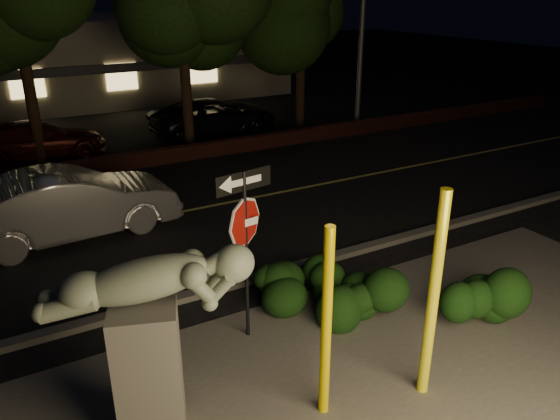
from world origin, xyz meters
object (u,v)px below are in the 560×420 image
object	(u,v)px
parked_car_darkred	(36,140)
signpost	(245,223)
silver_sedan	(70,204)
yellow_pole_left	(326,325)
sculpture	(149,330)
yellow_pole_right	(433,298)
parked_car_dark	(214,117)

from	to	relation	value
parked_car_darkred	signpost	bearing A→B (deg)	-171.82
signpost	silver_sedan	world-z (taller)	signpost
signpost	parked_car_darkred	size ratio (longest dim) A/B	0.66
yellow_pole_left	signpost	bearing A→B (deg)	93.55
yellow_pole_left	parked_car_darkred	world-z (taller)	yellow_pole_left
signpost	silver_sedan	distance (m)	5.98
yellow_pole_left	signpost	world-z (taller)	signpost
yellow_pole_left	signpost	xyz separation A→B (m)	(-0.13, 2.09, 0.67)
signpost	parked_car_darkred	bearing A→B (deg)	88.91
signpost	parked_car_darkred	world-z (taller)	signpost
sculpture	parked_car_darkred	xyz separation A→B (m)	(0.26, 14.02, -1.02)
yellow_pole_right	silver_sedan	xyz separation A→B (m)	(-3.43, 8.01, -0.77)
yellow_pole_right	parked_car_darkred	size ratio (longest dim) A/B	0.71
sculpture	parked_car_dark	distance (m)	15.76
signpost	sculpture	world-z (taller)	signpost
yellow_pole_left	silver_sedan	xyz separation A→B (m)	(-1.95, 7.64, -0.60)
sculpture	parked_car_dark	bearing A→B (deg)	83.50
yellow_pole_left	parked_car_darkred	distance (m)	14.80
signpost	silver_sedan	bearing A→B (deg)	99.24
silver_sedan	sculpture	bearing A→B (deg)	174.46
yellow_pole_right	signpost	xyz separation A→B (m)	(-1.61, 2.46, 0.50)
signpost	sculpture	distance (m)	2.50
sculpture	silver_sedan	world-z (taller)	sculpture
yellow_pole_right	parked_car_dark	world-z (taller)	yellow_pole_right
silver_sedan	parked_car_dark	size ratio (longest dim) A/B	0.97
yellow_pole_right	parked_car_darkred	distance (m)	15.42
yellow_pole_right	parked_car_darkred	world-z (taller)	yellow_pole_right
silver_sedan	yellow_pole_left	bearing A→B (deg)	-169.82
yellow_pole_left	sculpture	distance (m)	2.23
yellow_pole_right	signpost	world-z (taller)	yellow_pole_right
yellow_pole_left	parked_car_dark	size ratio (longest dim) A/B	0.56
yellow_pole_right	parked_car_darkred	xyz separation A→B (m)	(-3.34, 15.03, -0.93)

